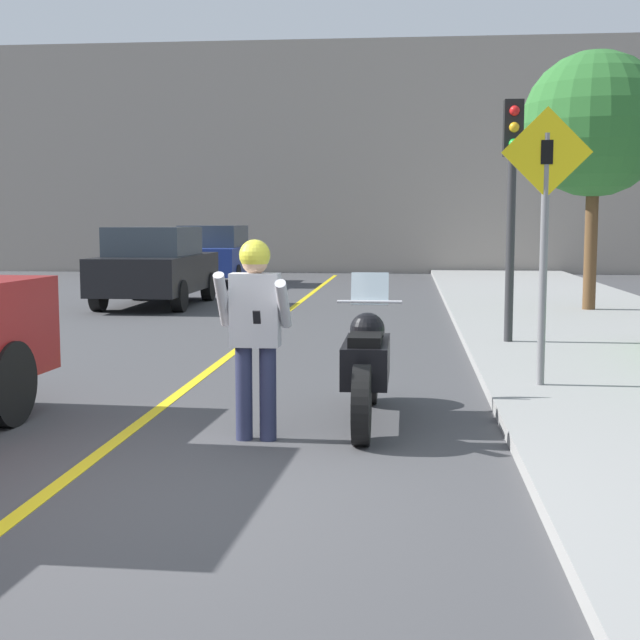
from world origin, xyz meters
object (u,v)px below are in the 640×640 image
crossing_sign (545,220)px  person_biker (255,319)px  street_tree (595,125)px  parked_car_blue (215,255)px  motorcycle (366,365)px  traffic_light (512,174)px  parked_car_black (156,266)px

crossing_sign → person_biker: bearing=-141.3°
person_biker → street_tree: street_tree is taller
street_tree → parked_car_blue: (-8.91, 7.53, -2.74)m
street_tree → crossing_sign: bearing=-104.4°
person_biker → crossing_sign: bearing=38.7°
motorcycle → person_biker: bearing=-138.7°
parked_car_blue → motorcycle: bearing=-73.4°
crossing_sign → street_tree: (2.09, 8.14, 1.77)m
crossing_sign → traffic_light: (0.04, 3.33, 0.63)m
person_biker → traffic_light: traffic_light is taller
parked_car_black → motorcycle: bearing=-64.9°
crossing_sign → parked_car_black: (-6.72, 9.31, -0.96)m
street_tree → motorcycle: bearing=-112.0°
street_tree → traffic_light: bearing=-113.1°
crossing_sign → street_tree: size_ratio=0.58×
traffic_light → parked_car_black: bearing=138.5°
motorcycle → traffic_light: size_ratio=0.70×
motorcycle → crossing_sign: 2.54m
traffic_light → street_tree: size_ratio=0.69×
street_tree → parked_car_black: 9.30m
motorcycle → street_tree: (3.83, 9.47, 3.08)m
motorcycle → parked_car_black: parked_car_black is taller
motorcycle → parked_car_black: 11.75m
motorcycle → parked_car_blue: size_ratio=0.55×
crossing_sign → parked_car_black: bearing=125.8°
person_biker → traffic_light: bearing=63.9°
traffic_light → parked_car_black: (-6.76, 5.98, -1.60)m
person_biker → traffic_light: 6.22m
motorcycle → traffic_light: 5.35m
crossing_sign → parked_car_blue: (-6.82, 15.67, -0.96)m
crossing_sign → parked_car_blue: size_ratio=0.67×
person_biker → crossing_sign: crossing_sign is taller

